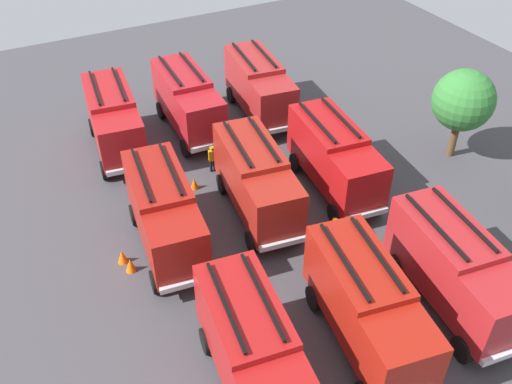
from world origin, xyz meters
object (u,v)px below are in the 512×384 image
at_px(fire_truck_1, 164,212).
at_px(fire_truck_3, 188,100).
at_px(traffic_cone_1, 122,256).
at_px(traffic_cone_2, 194,183).
at_px(fire_truck_7, 335,156).
at_px(fire_truck_2, 254,352).
at_px(tree_0, 463,101).
at_px(fire_truck_4, 257,179).
at_px(fire_truck_0, 114,119).
at_px(firefighter_1, 347,136).
at_px(fire_truck_5, 367,305).
at_px(firefighter_4, 334,231).
at_px(fire_truck_6, 259,86).
at_px(fire_truck_8, 456,268).
at_px(traffic_cone_0, 131,265).
at_px(firefighter_3, 212,158).

relative_size(fire_truck_1, fire_truck_3, 1.02).
xyz_separation_m(traffic_cone_1, traffic_cone_2, (-3.77, 5.19, -0.01)).
bearing_deg(fire_truck_7, traffic_cone_1, -82.40).
relative_size(traffic_cone_1, traffic_cone_2, 1.03).
distance_m(fire_truck_2, tree_0, 19.67).
bearing_deg(fire_truck_4, fire_truck_0, -144.78).
bearing_deg(firefighter_1, fire_truck_7, 33.21).
relative_size(fire_truck_3, firefighter_1, 4.26).
height_order(fire_truck_5, tree_0, tree_0).
relative_size(fire_truck_7, firefighter_4, 4.53).
height_order(fire_truck_1, firefighter_1, fire_truck_1).
distance_m(fire_truck_6, fire_truck_8, 18.17).
height_order(fire_truck_1, firefighter_4, fire_truck_1).
bearing_deg(fire_truck_3, fire_truck_5, 3.06).
bearing_deg(fire_truck_6, traffic_cone_0, -43.25).
relative_size(fire_truck_3, tree_0, 1.34).
relative_size(fire_truck_7, fire_truck_8, 1.00).
bearing_deg(fire_truck_0, fire_truck_1, 5.09).
xyz_separation_m(tree_0, traffic_cone_1, (-0.13, -20.13, -3.32)).
bearing_deg(firefighter_1, fire_truck_5, 46.90).
bearing_deg(fire_truck_7, fire_truck_0, -127.94).
relative_size(fire_truck_1, traffic_cone_1, 10.65).
height_order(fire_truck_1, fire_truck_6, same).
relative_size(fire_truck_4, traffic_cone_1, 10.68).
distance_m(tree_0, traffic_cone_0, 20.23).
xyz_separation_m(fire_truck_3, fire_truck_4, (9.19, 0.08, 0.00)).
bearing_deg(firefighter_1, tree_0, 136.65).
height_order(firefighter_3, firefighter_4, same).
distance_m(fire_truck_3, fire_truck_6, 4.83).
bearing_deg(traffic_cone_2, fire_truck_6, 128.76).
xyz_separation_m(fire_truck_8, traffic_cone_0, (-8.15, -11.78, -1.79)).
height_order(fire_truck_6, firefighter_4, fire_truck_6).
xyz_separation_m(fire_truck_6, firefighter_3, (4.48, -5.30, -1.24)).
xyz_separation_m(fire_truck_2, fire_truck_4, (-9.17, 4.80, 0.00)).
relative_size(fire_truck_5, firefighter_4, 4.57).
relative_size(fire_truck_1, tree_0, 1.36).
xyz_separation_m(fire_truck_3, fire_truck_7, (9.25, 4.74, 0.00)).
bearing_deg(traffic_cone_0, fire_truck_5, 41.79).
distance_m(fire_truck_6, traffic_cone_1, 15.33).
relative_size(fire_truck_2, traffic_cone_0, 10.34).
relative_size(fire_truck_3, firefighter_4, 4.45).
bearing_deg(firefighter_4, fire_truck_1, -97.19).
xyz_separation_m(fire_truck_1, firefighter_3, (-4.75, 4.45, -1.24)).
height_order(firefighter_1, firefighter_4, firefighter_1).
relative_size(fire_truck_2, fire_truck_3, 1.02).
height_order(fire_truck_7, firefighter_4, fire_truck_7).
bearing_deg(firefighter_1, fire_truck_2, 32.65).
height_order(fire_truck_0, firefighter_3, fire_truck_0).
relative_size(fire_truck_4, fire_truck_6, 1.00).
relative_size(fire_truck_0, fire_truck_4, 1.00).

